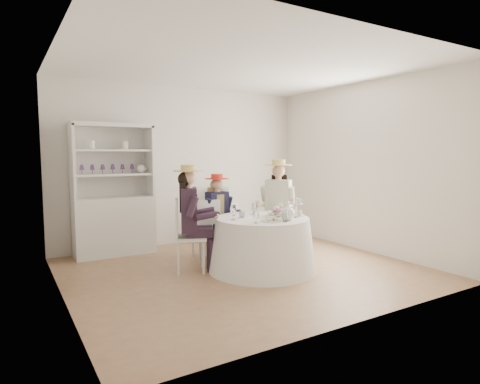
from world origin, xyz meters
TOP-DOWN VIEW (x-y plane):
  - ground at (0.00, 0.00)m, footprint 4.50×4.50m
  - ceiling at (0.00, 0.00)m, footprint 4.50×4.50m
  - wall_back at (0.00, 2.00)m, footprint 4.50×0.00m
  - wall_front at (0.00, -2.00)m, footprint 4.50×0.00m
  - wall_left at (-2.25, 0.00)m, footprint 0.00×4.50m
  - wall_right at (2.25, 0.00)m, footprint 0.00×4.50m
  - tea_table at (0.20, -0.14)m, footprint 1.45×1.45m
  - hutch at (-1.29, 1.77)m, footprint 1.32×0.78m
  - side_table at (0.59, 1.75)m, footprint 0.55×0.55m
  - hatbox at (0.59, 1.75)m, footprint 0.35×0.35m
  - guest_left at (-0.64, 0.31)m, footprint 0.59×0.54m
  - guest_mid at (0.03, 0.80)m, footprint 0.46×0.48m
  - guest_right at (0.92, 0.48)m, footprint 0.63×0.61m
  - spare_chair at (-0.15, 0.82)m, footprint 0.39×0.39m
  - teacup_a at (-0.03, -0.01)m, footprint 0.11×0.11m
  - teacup_b at (0.26, 0.13)m, footprint 0.08×0.08m
  - teacup_c at (0.44, -0.01)m, footprint 0.11×0.11m
  - flower_bowl at (0.40, -0.16)m, footprint 0.30×0.30m
  - flower_arrangement at (0.43, -0.19)m, footprint 0.18×0.19m
  - table_teapot at (0.37, -0.47)m, footprint 0.26×0.18m
  - sandwich_plate at (0.14, -0.45)m, footprint 0.28×0.28m
  - cupcake_stand at (0.68, -0.25)m, footprint 0.26×0.26m
  - stemware_set at (0.20, -0.14)m, footprint 0.91×0.91m

SIDE VIEW (x-z plane):
  - ground at x=0.00m, z-range 0.00..0.00m
  - side_table at x=0.59m, z-range 0.00..0.68m
  - tea_table at x=0.20m, z-range 0.00..0.71m
  - spare_chair at x=-0.15m, z-range 0.03..0.92m
  - guest_mid at x=0.03m, z-range 0.08..1.34m
  - hutch at x=-1.29m, z-range -0.29..1.73m
  - sandwich_plate at x=0.14m, z-range 0.70..0.76m
  - flower_bowl at x=0.40m, z-range 0.72..0.77m
  - teacup_c at x=0.44m, z-range 0.72..0.78m
  - teacup_a at x=-0.03m, z-range 0.72..0.79m
  - teacup_b at x=0.26m, z-range 0.72..0.79m
  - stemware_set at x=0.20m, z-range 0.72..0.87m
  - table_teapot at x=0.37m, z-range 0.70..0.89m
  - guest_left at x=-0.64m, z-range 0.09..1.51m
  - cupcake_stand at x=0.68m, z-range 0.68..0.92m
  - flower_arrangement at x=0.43m, z-range 0.77..0.84m
  - hatbox at x=0.59m, z-range 0.68..0.97m
  - guest_right at x=0.92m, z-range 0.09..1.57m
  - wall_back at x=0.00m, z-range -0.90..3.60m
  - wall_front at x=0.00m, z-range -0.90..3.60m
  - wall_left at x=-2.25m, z-range -0.90..3.60m
  - wall_right at x=2.25m, z-range -0.90..3.60m
  - ceiling at x=0.00m, z-range 2.70..2.70m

